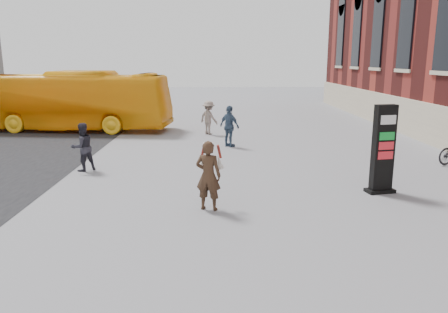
{
  "coord_description": "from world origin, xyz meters",
  "views": [
    {
      "loc": [
        -0.06,
        -10.67,
        3.72
      ],
      "look_at": [
        0.11,
        0.84,
        1.15
      ],
      "focal_mm": 35.0,
      "sensor_mm": 36.0,
      "label": 1
    }
  ],
  "objects_px": {
    "woman": "(208,175)",
    "bus": "(64,101)",
    "info_pylon": "(383,149)",
    "pedestrian_c": "(230,126)",
    "pedestrian_a": "(83,147)",
    "pedestrian_b": "(209,118)"
  },
  "relations": [
    {
      "from": "pedestrian_c",
      "to": "pedestrian_a",
      "type": "bearing_deg",
      "value": 83.48
    },
    {
      "from": "info_pylon",
      "to": "woman",
      "type": "xyz_separation_m",
      "value": [
        -4.87,
        -1.37,
        -0.35
      ]
    },
    {
      "from": "woman",
      "to": "pedestrian_c",
      "type": "bearing_deg",
      "value": -79.74
    },
    {
      "from": "woman",
      "to": "pedestrian_a",
      "type": "height_order",
      "value": "woman"
    },
    {
      "from": "bus",
      "to": "pedestrian_b",
      "type": "xyz_separation_m",
      "value": [
        7.72,
        -1.43,
        -0.73
      ]
    },
    {
      "from": "info_pylon",
      "to": "pedestrian_a",
      "type": "height_order",
      "value": "info_pylon"
    },
    {
      "from": "bus",
      "to": "pedestrian_c",
      "type": "bearing_deg",
      "value": -112.46
    },
    {
      "from": "bus",
      "to": "pedestrian_a",
      "type": "relative_size",
      "value": 6.87
    },
    {
      "from": "bus",
      "to": "pedestrian_b",
      "type": "relative_size",
      "value": 6.68
    },
    {
      "from": "woman",
      "to": "pedestrian_a",
      "type": "xyz_separation_m",
      "value": [
        -4.34,
        4.02,
        -0.09
      ]
    },
    {
      "from": "pedestrian_b",
      "to": "bus",
      "type": "bearing_deg",
      "value": 31.97
    },
    {
      "from": "pedestrian_a",
      "to": "bus",
      "type": "bearing_deg",
      "value": -110.36
    },
    {
      "from": "info_pylon",
      "to": "bus",
      "type": "distance_m",
      "value": 17.18
    },
    {
      "from": "woman",
      "to": "pedestrian_b",
      "type": "distance_m",
      "value": 11.4
    },
    {
      "from": "info_pylon",
      "to": "pedestrian_c",
      "type": "xyz_separation_m",
      "value": [
        -4.12,
        6.77,
        -0.36
      ]
    },
    {
      "from": "woman",
      "to": "bus",
      "type": "relative_size",
      "value": 0.16
    },
    {
      "from": "pedestrian_a",
      "to": "pedestrian_c",
      "type": "distance_m",
      "value": 6.56
    },
    {
      "from": "info_pylon",
      "to": "pedestrian_a",
      "type": "relative_size",
      "value": 1.53
    },
    {
      "from": "info_pylon",
      "to": "pedestrian_c",
      "type": "bearing_deg",
      "value": 109.94
    },
    {
      "from": "info_pylon",
      "to": "pedestrian_b",
      "type": "xyz_separation_m",
      "value": [
        -5.08,
        10.02,
        -0.41
      ]
    },
    {
      "from": "pedestrian_a",
      "to": "pedestrian_b",
      "type": "relative_size",
      "value": 0.97
    },
    {
      "from": "pedestrian_c",
      "to": "bus",
      "type": "bearing_deg",
      "value": 16.11
    }
  ]
}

